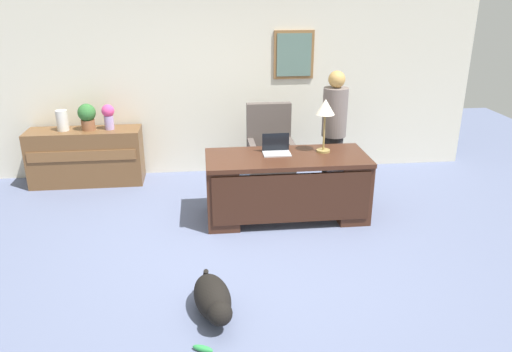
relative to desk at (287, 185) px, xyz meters
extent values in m
plane|color=slate|center=(-0.47, -0.82, -0.42)|extent=(12.00, 12.00, 0.00)
cube|color=beige|center=(-0.47, 1.78, 0.93)|extent=(7.00, 0.12, 2.70)
cube|color=olive|center=(0.36, 1.71, 1.28)|extent=(0.57, 0.03, 0.67)
cube|color=slate|center=(0.36, 1.69, 1.28)|extent=(0.49, 0.01, 0.59)
cube|color=#422316|center=(0.00, 0.03, 0.33)|extent=(1.88, 0.80, 0.05)
cube|color=#422316|center=(-0.76, 0.03, -0.06)|extent=(0.36, 0.74, 0.72)
cube|color=#422316|center=(0.76, 0.03, -0.06)|extent=(0.36, 0.74, 0.72)
cube|color=#381E13|center=(0.00, -0.34, -0.02)|extent=(1.78, 0.04, 0.58)
cube|color=brown|center=(-2.59, 1.43, -0.04)|extent=(1.53, 0.48, 0.77)
cube|color=brown|center=(-2.59, 1.18, 0.06)|extent=(1.43, 0.02, 0.14)
cube|color=#564C47|center=(-0.06, 0.92, -0.05)|extent=(0.60, 0.58, 0.18)
cylinder|color=black|center=(-0.06, 0.92, -0.28)|extent=(0.10, 0.10, 0.28)
cylinder|color=black|center=(-0.06, 0.92, -0.40)|extent=(0.52, 0.52, 0.05)
cube|color=#564C47|center=(-0.06, 1.16, 0.38)|extent=(0.60, 0.12, 0.68)
cube|color=#564C47|center=(-0.32, 0.92, 0.15)|extent=(0.08, 0.50, 0.22)
cube|color=#564C47|center=(0.20, 0.92, 0.15)|extent=(0.08, 0.50, 0.22)
cylinder|color=#262323|center=(0.74, 0.76, -0.03)|extent=(0.26, 0.26, 0.78)
cylinder|color=slate|center=(0.74, 0.76, 0.67)|extent=(0.32, 0.32, 0.63)
sphere|color=tan|center=(0.74, 0.76, 1.09)|extent=(0.22, 0.22, 0.22)
ellipsoid|color=black|center=(-0.94, -1.77, -0.27)|extent=(0.40, 0.63, 0.30)
sphere|color=black|center=(-0.88, -2.05, -0.23)|extent=(0.20, 0.20, 0.20)
cylinder|color=black|center=(-0.99, -1.48, -0.25)|extent=(0.07, 0.15, 0.21)
cube|color=#B2B5BA|center=(-0.11, 0.10, 0.36)|extent=(0.32, 0.22, 0.01)
cube|color=black|center=(-0.11, 0.21, 0.47)|extent=(0.32, 0.01, 0.21)
cylinder|color=#9E8447|center=(0.45, 0.14, 0.36)|extent=(0.16, 0.16, 0.02)
cylinder|color=#9E8447|center=(0.45, 0.14, 0.59)|extent=(0.02, 0.02, 0.43)
cone|color=silver|center=(0.45, 0.14, 0.89)|extent=(0.22, 0.22, 0.18)
cylinder|color=#B198D0|center=(-2.23, 1.43, 0.45)|extent=(0.13, 0.13, 0.19)
sphere|color=#E94589|center=(-2.23, 1.43, 0.61)|extent=(0.17, 0.17, 0.17)
cylinder|color=silver|center=(-2.84, 1.43, 0.49)|extent=(0.16, 0.16, 0.28)
cylinder|color=brown|center=(-2.51, 1.43, 0.42)|extent=(0.18, 0.18, 0.14)
sphere|color=#326F33|center=(-2.51, 1.43, 0.59)|extent=(0.24, 0.24, 0.24)
ellipsoid|color=green|center=(-1.02, -2.25, -0.40)|extent=(0.17, 0.12, 0.05)
camera|label=1|loc=(-0.96, -5.32, 2.19)|focal=34.72mm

